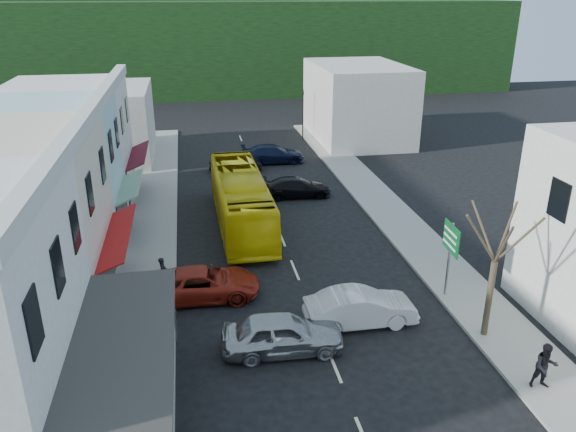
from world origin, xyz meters
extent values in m
plane|color=black|center=(0.00, 0.00, 0.00)|extent=(120.00, 120.00, 0.00)
cube|color=gray|center=(-7.50, 10.00, 0.07)|extent=(3.00, 52.00, 0.15)
cube|color=gray|center=(7.50, 10.00, 0.07)|extent=(3.00, 52.00, 0.15)
cube|color=#540F1B|center=(-8.40, -5.50, 3.05)|extent=(1.30, 7.65, 0.08)
cube|color=beige|center=(-12.50, 3.00, 4.00)|extent=(7.00, 8.00, 8.00)
cube|color=#A11413|center=(-8.40, 3.00, 3.05)|extent=(1.30, 6.80, 0.08)
cube|color=#A0C8D1|center=(-12.50, 10.00, 4.00)|extent=(7.00, 6.00, 8.00)
cube|color=#195926|center=(-8.40, 10.00, 3.05)|extent=(1.30, 5.10, 0.08)
cube|color=beige|center=(-12.50, 16.50, 4.00)|extent=(7.00, 7.00, 8.00)
cube|color=#540F1B|center=(-8.40, 16.50, 3.05)|extent=(1.30, 5.95, 0.08)
cube|color=#B7B2A8|center=(-12.00, 27.00, 3.00)|extent=(8.00, 10.00, 6.00)
cube|color=#B7B2A8|center=(11.00, 30.00, 3.50)|extent=(8.00, 12.00, 7.00)
cube|color=black|center=(0.00, 64.00, 6.00)|extent=(80.00, 24.00, 12.00)
cube|color=black|center=(-8.00, 70.00, 10.00)|extent=(40.00, 16.00, 8.00)
imported|color=yellow|center=(-2.09, 10.44, 1.55)|extent=(2.67, 11.64, 3.10)
imported|color=#A5A6AA|center=(-1.79, -2.76, 0.70)|extent=(4.47, 1.98, 1.40)
imported|color=silver|center=(1.81, -1.41, 0.70)|extent=(4.42, 1.84, 1.40)
imported|color=maroon|center=(-4.72, 2.04, 0.70)|extent=(4.66, 2.05, 1.40)
imported|color=black|center=(2.20, 14.83, 0.70)|extent=(4.58, 2.05, 1.40)
imported|color=black|center=(-1.43, 21.41, 0.70)|extent=(4.60, 2.37, 1.40)
imported|color=black|center=(1.84, 23.27, 0.70)|extent=(4.51, 1.86, 1.40)
imported|color=black|center=(-6.55, 3.17, 1.00)|extent=(0.42, 0.61, 1.70)
imported|color=black|center=(6.97, -6.74, 1.00)|extent=(0.77, 0.56, 1.70)
camera|label=1|loc=(-4.90, -21.24, 13.39)|focal=35.00mm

